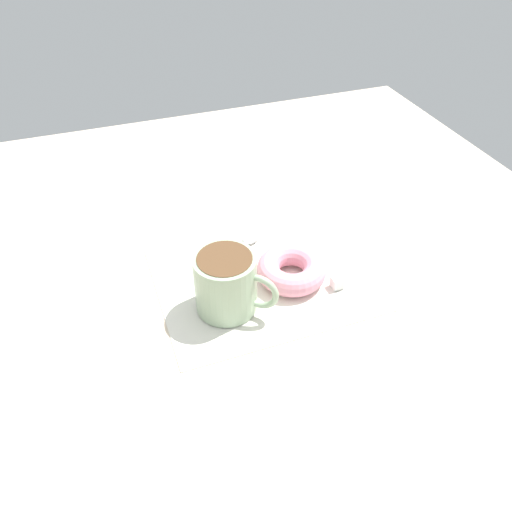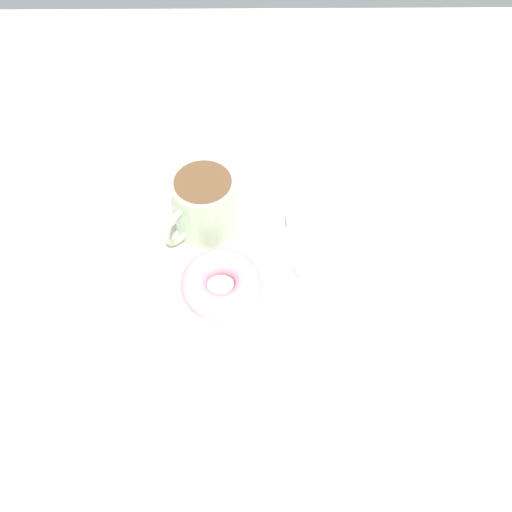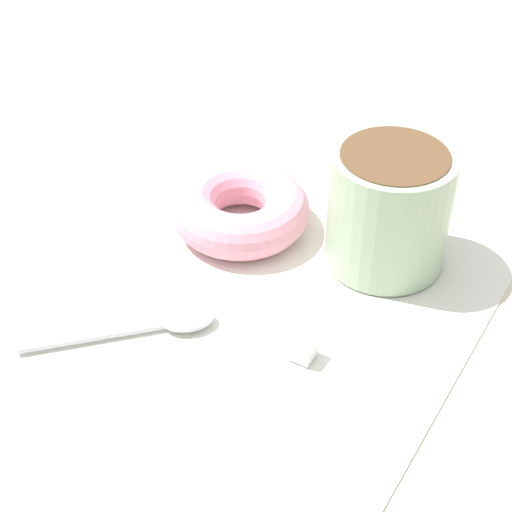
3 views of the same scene
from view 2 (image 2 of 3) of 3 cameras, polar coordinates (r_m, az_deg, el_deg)
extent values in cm
cube|color=beige|center=(78.58, -0.90, -0.83)|extent=(120.00, 120.00, 2.00)
cube|color=white|center=(77.11, 0.00, -0.91)|extent=(32.09, 32.09, 0.30)
cylinder|color=#9EB793|center=(77.85, -5.10, 5.18)|extent=(8.76, 8.76, 8.92)
cylinder|color=brown|center=(74.65, -5.34, 7.28)|extent=(7.56, 7.56, 0.60)
torus|color=#9EB793|center=(75.86, -7.61, 2.99)|extent=(5.08, 4.50, 5.89)
torus|color=pink|center=(73.39, -3.50, -2.78)|extent=(10.59, 10.59, 3.49)
ellipsoid|color=silver|center=(76.14, 4.92, -1.50)|extent=(4.24, 4.25, 0.90)
cylinder|color=silver|center=(74.53, 8.49, -4.36)|extent=(7.69, 7.75, 0.56)
cube|color=white|center=(71.67, -6.87, -7.08)|extent=(1.68, 1.68, 1.68)
cube|color=white|center=(80.48, 3.64, 3.42)|extent=(1.53, 1.53, 1.53)
camera|label=1|loc=(0.85, -51.04, 31.70)|focal=35.00mm
camera|label=3|loc=(0.82, 34.56, 30.94)|focal=60.00mm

